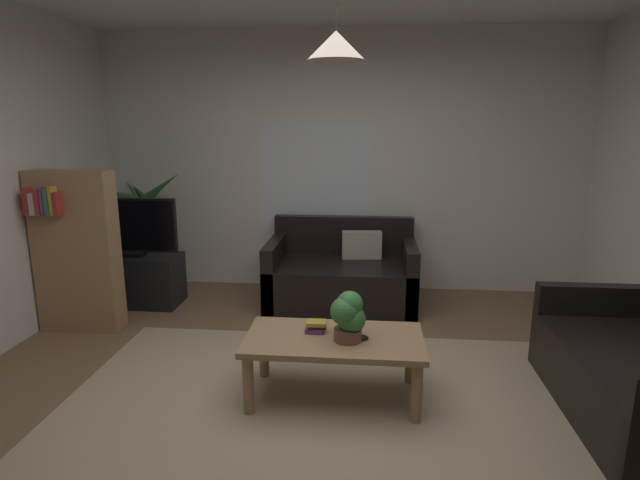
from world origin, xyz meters
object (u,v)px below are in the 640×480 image
object	(u,v)px
book_on_table_2	(317,323)
tv_stand	(135,280)
tv	(130,226)
book_on_table_0	(314,329)
book_on_table_1	(317,326)
potted_plant_on_table	(348,315)
pendant_lamp	(336,45)
remote_on_table_0	(343,338)
remote_on_table_1	(356,340)
potted_palm_corner	(146,239)
coffee_table	(334,346)
bookshelf_corner	(76,250)
couch_under_window	(342,276)

from	to	relation	value
book_on_table_2	tv_stand	distance (m)	2.53
book_on_table_2	tv	xyz separation A→B (m)	(-1.98, 1.53, 0.30)
book_on_table_0	tv_stand	size ratio (longest dim) A/B	0.13
book_on_table_1	book_on_table_2	bearing A→B (deg)	-84.18
potted_plant_on_table	pendant_lamp	bearing A→B (deg)	155.12
book_on_table_0	potted_plant_on_table	bearing A→B (deg)	-27.35
potted_plant_on_table	pendant_lamp	distance (m)	1.62
remote_on_table_0	remote_on_table_1	size ratio (longest dim) A/B	1.00
book_on_table_0	remote_on_table_1	distance (m)	0.31
potted_palm_corner	book_on_table_2	bearing A→B (deg)	-45.05
potted_plant_on_table	tv_stand	size ratio (longest dim) A/B	0.36
coffee_table	book_on_table_0	distance (m)	0.18
remote_on_table_1	bookshelf_corner	xyz separation A→B (m)	(-2.44, 1.01, 0.28)
book_on_table_2	remote_on_table_0	size ratio (longest dim) A/B	0.80
tv	potted_palm_corner	xyz separation A→B (m)	(-0.09, 0.56, -0.25)
remote_on_table_1	pendant_lamp	bearing A→B (deg)	-150.85
book_on_table_0	pendant_lamp	bearing A→B (deg)	-28.97
remote_on_table_0	potted_plant_on_table	bearing A→B (deg)	-23.38
coffee_table	remote_on_table_0	size ratio (longest dim) A/B	7.23
remote_on_table_1	bookshelf_corner	distance (m)	2.65
book_on_table_1	remote_on_table_1	distance (m)	0.30
coffee_table	remote_on_table_1	bearing A→B (deg)	-21.94
pendant_lamp	tv	bearing A→B (deg)	142.85
couch_under_window	potted_plant_on_table	xyz separation A→B (m)	(0.14, -1.90, 0.33)
book_on_table_0	potted_plant_on_table	size ratio (longest dim) A/B	0.36
book_on_table_0	remote_on_table_0	size ratio (longest dim) A/B	0.72
book_on_table_0	potted_palm_corner	bearing A→B (deg)	134.83
book_on_table_2	pendant_lamp	world-z (taller)	pendant_lamp
potted_plant_on_table	coffee_table	bearing A→B (deg)	155.12
book_on_table_0	book_on_table_1	bearing A→B (deg)	-2.84
potted_palm_corner	remote_on_table_0	bearing A→B (deg)	-44.03
remote_on_table_1	tv	xyz separation A→B (m)	(-2.25, 1.65, 0.36)
coffee_table	potted_plant_on_table	xyz separation A→B (m)	(0.09, -0.04, 0.24)
remote_on_table_1	couch_under_window	bearing A→B (deg)	146.78
remote_on_table_0	pendant_lamp	bearing A→B (deg)	144.54
remote_on_table_0	tv	distance (m)	2.73
book_on_table_0	potted_plant_on_table	world-z (taller)	potted_plant_on_table
book_on_table_2	tv_stand	size ratio (longest dim) A/B	0.14
couch_under_window	pendant_lamp	xyz separation A→B (m)	(0.05, -1.86, 1.95)
potted_plant_on_table	tv	size ratio (longest dim) A/B	0.35
book_on_table_1	remote_on_table_0	world-z (taller)	book_on_table_1
remote_on_table_1	pendant_lamp	size ratio (longest dim) A/B	0.27
potted_plant_on_table	tv	world-z (taller)	tv
couch_under_window	book_on_table_2	bearing A→B (deg)	-92.41
couch_under_window	tv	size ratio (longest dim) A/B	1.56
coffee_table	potted_plant_on_table	world-z (taller)	potted_plant_on_table
pendant_lamp	book_on_table_1	bearing A→B (deg)	148.47
book_on_table_1	remote_on_table_1	xyz separation A→B (m)	(0.27, -0.13, -0.03)
couch_under_window	remote_on_table_0	size ratio (longest dim) A/B	9.11
tv	coffee_table	bearing A→B (deg)	-37.15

